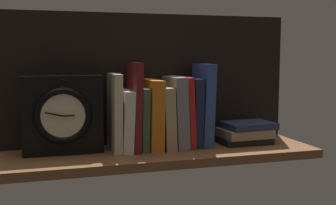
{
  "coord_description": "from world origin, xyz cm",
  "views": [
    {
      "loc": [
        -32.38,
        -114.54,
        27.3
      ],
      "look_at": [
        3.19,
        4.0,
        13.41
      ],
      "focal_mm": 44.7,
      "sensor_mm": 36.0,
      "label": 1
    }
  ],
  "objects_px": {
    "book_cream_twain": "(115,112)",
    "book_gray_chess": "(176,112)",
    "book_maroon_dawkins": "(134,106)",
    "book_green_romantic": "(142,118)",
    "book_blue_modern": "(203,105)",
    "book_red_requiem": "(185,111)",
    "book_orange_pandolfini": "(152,114)",
    "book_stack_side": "(245,133)",
    "framed_clock": "(63,115)",
    "book_tan_shortstories": "(164,117)",
    "book_white_catcher": "(125,120)",
    "book_navy_bierce": "(193,112)"
  },
  "relations": [
    {
      "from": "book_cream_twain",
      "to": "book_gray_chess",
      "type": "height_order",
      "value": "book_cream_twain"
    },
    {
      "from": "book_maroon_dawkins",
      "to": "book_green_romantic",
      "type": "bearing_deg",
      "value": 0.0
    },
    {
      "from": "book_maroon_dawkins",
      "to": "book_blue_modern",
      "type": "height_order",
      "value": "book_maroon_dawkins"
    },
    {
      "from": "book_red_requiem",
      "to": "book_blue_modern",
      "type": "distance_m",
      "value": 0.06
    },
    {
      "from": "book_orange_pandolfini",
      "to": "book_green_romantic",
      "type": "bearing_deg",
      "value": 180.0
    },
    {
      "from": "book_maroon_dawkins",
      "to": "book_stack_side",
      "type": "xyz_separation_m",
      "value": [
        0.35,
        -0.01,
        -0.09
      ]
    },
    {
      "from": "book_blue_modern",
      "to": "framed_clock",
      "type": "distance_m",
      "value": 0.42
    },
    {
      "from": "book_cream_twain",
      "to": "book_tan_shortstories",
      "type": "xyz_separation_m",
      "value": [
        0.15,
        0.0,
        -0.02
      ]
    },
    {
      "from": "framed_clock",
      "to": "book_blue_modern",
      "type": "bearing_deg",
      "value": 0.25
    },
    {
      "from": "book_stack_side",
      "to": "book_red_requiem",
      "type": "bearing_deg",
      "value": 175.98
    },
    {
      "from": "book_tan_shortstories",
      "to": "book_gray_chess",
      "type": "distance_m",
      "value": 0.04
    },
    {
      "from": "book_gray_chess",
      "to": "book_blue_modern",
      "type": "distance_m",
      "value": 0.09
    },
    {
      "from": "book_maroon_dawkins",
      "to": "book_orange_pandolfini",
      "type": "height_order",
      "value": "book_maroon_dawkins"
    },
    {
      "from": "book_orange_pandolfini",
      "to": "book_red_requiem",
      "type": "distance_m",
      "value": 0.1
    },
    {
      "from": "book_orange_pandolfini",
      "to": "book_white_catcher",
      "type": "bearing_deg",
      "value": 180.0
    },
    {
      "from": "framed_clock",
      "to": "book_red_requiem",
      "type": "bearing_deg",
      "value": 0.28
    },
    {
      "from": "book_tan_shortstories",
      "to": "book_maroon_dawkins",
      "type": "bearing_deg",
      "value": 180.0
    },
    {
      "from": "book_blue_modern",
      "to": "framed_clock",
      "type": "relative_size",
      "value": 1.14
    },
    {
      "from": "book_white_catcher",
      "to": "book_cream_twain",
      "type": "bearing_deg",
      "value": 180.0
    },
    {
      "from": "book_green_romantic",
      "to": "framed_clock",
      "type": "distance_m",
      "value": 0.23
    },
    {
      "from": "book_maroon_dawkins",
      "to": "book_tan_shortstories",
      "type": "height_order",
      "value": "book_maroon_dawkins"
    },
    {
      "from": "book_green_romantic",
      "to": "book_orange_pandolfini",
      "type": "distance_m",
      "value": 0.03
    },
    {
      "from": "book_cream_twain",
      "to": "book_gray_chess",
      "type": "xyz_separation_m",
      "value": [
        0.18,
        0.0,
        -0.01
      ]
    },
    {
      "from": "book_green_romantic",
      "to": "book_gray_chess",
      "type": "bearing_deg",
      "value": 0.0
    },
    {
      "from": "book_cream_twain",
      "to": "book_red_requiem",
      "type": "height_order",
      "value": "book_cream_twain"
    },
    {
      "from": "book_green_romantic",
      "to": "framed_clock",
      "type": "bearing_deg",
      "value": -179.54
    },
    {
      "from": "book_blue_modern",
      "to": "book_cream_twain",
      "type": "bearing_deg",
      "value": 180.0
    },
    {
      "from": "book_maroon_dawkins",
      "to": "book_orange_pandolfini",
      "type": "distance_m",
      "value": 0.06
    },
    {
      "from": "book_stack_side",
      "to": "book_tan_shortstories",
      "type": "bearing_deg",
      "value": 176.99
    },
    {
      "from": "book_gray_chess",
      "to": "book_tan_shortstories",
      "type": "bearing_deg",
      "value": 180.0
    },
    {
      "from": "book_orange_pandolfini",
      "to": "book_gray_chess",
      "type": "xyz_separation_m",
      "value": [
        0.07,
        0.0,
        0.0
      ]
    },
    {
      "from": "book_cream_twain",
      "to": "book_stack_side",
      "type": "height_order",
      "value": "book_cream_twain"
    },
    {
      "from": "book_maroon_dawkins",
      "to": "book_navy_bierce",
      "type": "relative_size",
      "value": 1.24
    },
    {
      "from": "book_red_requiem",
      "to": "book_cream_twain",
      "type": "bearing_deg",
      "value": 180.0
    },
    {
      "from": "book_navy_bierce",
      "to": "book_stack_side",
      "type": "bearing_deg",
      "value": -4.62
    },
    {
      "from": "book_gray_chess",
      "to": "book_blue_modern",
      "type": "xyz_separation_m",
      "value": [
        0.09,
        0.0,
        0.02
      ]
    },
    {
      "from": "book_white_catcher",
      "to": "book_orange_pandolfini",
      "type": "xyz_separation_m",
      "value": [
        0.08,
        0.0,
        0.01
      ]
    },
    {
      "from": "book_stack_side",
      "to": "book_blue_modern",
      "type": "bearing_deg",
      "value": 174.33
    },
    {
      "from": "book_navy_bierce",
      "to": "book_maroon_dawkins",
      "type": "bearing_deg",
      "value": 180.0
    },
    {
      "from": "book_orange_pandolfini",
      "to": "book_blue_modern",
      "type": "xyz_separation_m",
      "value": [
        0.16,
        0.0,
        0.02
      ]
    },
    {
      "from": "book_maroon_dawkins",
      "to": "book_navy_bierce",
      "type": "xyz_separation_m",
      "value": [
        0.18,
        0.0,
        -0.02
      ]
    },
    {
      "from": "book_tan_shortstories",
      "to": "framed_clock",
      "type": "height_order",
      "value": "framed_clock"
    },
    {
      "from": "book_gray_chess",
      "to": "book_stack_side",
      "type": "xyz_separation_m",
      "value": [
        0.23,
        -0.01,
        -0.07
      ]
    },
    {
      "from": "book_green_romantic",
      "to": "book_red_requiem",
      "type": "xyz_separation_m",
      "value": [
        0.14,
        0.0,
        0.01
      ]
    },
    {
      "from": "book_red_requiem",
      "to": "book_stack_side",
      "type": "bearing_deg",
      "value": -4.02
    },
    {
      "from": "book_orange_pandolfini",
      "to": "book_navy_bierce",
      "type": "distance_m",
      "value": 0.13
    },
    {
      "from": "book_white_catcher",
      "to": "book_orange_pandolfini",
      "type": "height_order",
      "value": "book_orange_pandolfini"
    },
    {
      "from": "book_gray_chess",
      "to": "framed_clock",
      "type": "relative_size",
      "value": 0.96
    },
    {
      "from": "book_tan_shortstories",
      "to": "framed_clock",
      "type": "relative_size",
      "value": 0.83
    },
    {
      "from": "book_tan_shortstories",
      "to": "book_red_requiem",
      "type": "distance_m",
      "value": 0.07
    }
  ]
}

